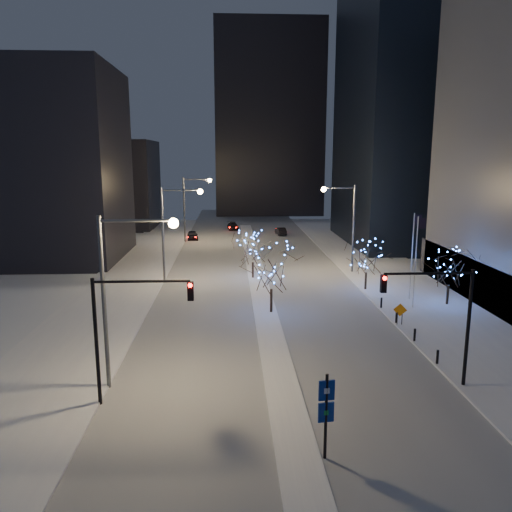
{
  "coord_description": "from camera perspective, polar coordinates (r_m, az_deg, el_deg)",
  "views": [
    {
      "loc": [
        -2.89,
        -25.21,
        13.12
      ],
      "look_at": [
        -0.79,
        15.37,
        5.0
      ],
      "focal_mm": 35.0,
      "sensor_mm": 36.0,
      "label": 1
    }
  ],
  "objects": [
    {
      "name": "road",
      "position": [
        61.69,
        -0.21,
        -0.97
      ],
      "size": [
        20.0,
        130.0,
        0.02
      ],
      "primitive_type": "cube",
      "color": "#9EA3AC",
      "rests_on": "ground"
    },
    {
      "name": "car_near",
      "position": [
        80.84,
        -7.26,
        2.37
      ],
      "size": [
        2.09,
        4.23,
        1.39
      ],
      "primitive_type": "imported",
      "rotation": [
        0.0,
        0.0,
        0.11
      ],
      "color": "black",
      "rests_on": "ground"
    },
    {
      "name": "flagpoles",
      "position": [
        46.22,
        17.69,
        0.39
      ],
      "size": [
        1.35,
        2.6,
        8.0
      ],
      "color": "silver",
      "rests_on": "east_sidewalk"
    },
    {
      "name": "west_sidewalk",
      "position": [
        48.35,
        -16.19,
        -4.81
      ],
      "size": [
        8.0,
        90.0,
        0.15
      ],
      "primitive_type": "cube",
      "color": "white",
      "rests_on": "ground"
    },
    {
      "name": "construction_sign",
      "position": [
        40.81,
        16.13,
        -6.15
      ],
      "size": [
        1.02,
        0.3,
        1.73
      ],
      "rotation": [
        0.0,
        0.0,
        -0.26
      ],
      "color": "black",
      "rests_on": "east_sidewalk"
    },
    {
      "name": "street_lamp_east",
      "position": [
        57.1,
        10.22,
        4.42
      ],
      "size": [
        3.9,
        0.56,
        10.0
      ],
      "color": "#595E66",
      "rests_on": "ground"
    },
    {
      "name": "traffic_signal_west",
      "position": [
        27.13,
        -14.73,
        -7.04
      ],
      "size": [
        5.26,
        0.43,
        7.0
      ],
      "color": "black",
      "rests_on": "ground"
    },
    {
      "name": "street_lamp_w_mid",
      "position": [
        52.97,
        -9.51,
        3.97
      ],
      "size": [
        4.4,
        0.56,
        10.0
      ],
      "color": "#595E66",
      "rests_on": "ground"
    },
    {
      "name": "traffic_signal_east",
      "position": [
        29.94,
        20.55,
        -5.66
      ],
      "size": [
        5.26,
        0.43,
        7.0
      ],
      "color": "black",
      "rests_on": "ground"
    },
    {
      "name": "horizon_block",
      "position": [
        117.81,
        1.43,
        15.14
      ],
      "size": [
        24.0,
        14.0,
        42.0
      ],
      "primitive_type": "cube",
      "color": "black",
      "rests_on": "ground"
    },
    {
      "name": "wayfinding_sign",
      "position": [
        22.78,
        8.02,
        -16.77
      ],
      "size": [
        0.71,
        0.19,
        3.99
      ],
      "rotation": [
        0.0,
        0.0,
        0.14
      ],
      "color": "black",
      "rests_on": "ground"
    },
    {
      "name": "holiday_tree_median_far",
      "position": [
        53.81,
        -0.36,
        0.91
      ],
      "size": [
        5.05,
        5.05,
        5.14
      ],
      "color": "black",
      "rests_on": "median"
    },
    {
      "name": "ground",
      "position": [
        28.57,
        3.31,
        -16.07
      ],
      "size": [
        160.0,
        160.0,
        0.0
      ],
      "primitive_type": "plane",
      "color": "white",
      "rests_on": "ground"
    },
    {
      "name": "east_sidewalk",
      "position": [
        50.34,
        18.02,
        -4.29
      ],
      "size": [
        10.0,
        90.0,
        0.15
      ],
      "primitive_type": "cube",
      "color": "white",
      "rests_on": "ground"
    },
    {
      "name": "filler_west_near",
      "position": [
        69.88,
        -24.36,
        9.4
      ],
      "size": [
        22.0,
        18.0,
        24.0
      ],
      "primitive_type": "cube",
      "color": "black",
      "rests_on": "ground"
    },
    {
      "name": "car_mid",
      "position": [
        85.18,
        2.85,
        2.86
      ],
      "size": [
        1.75,
        3.99,
        1.27
      ],
      "primitive_type": "imported",
      "rotation": [
        0.0,
        0.0,
        3.25
      ],
      "color": "black",
      "rests_on": "ground"
    },
    {
      "name": "street_lamp_w_far",
      "position": [
        77.73,
        -7.46,
        6.32
      ],
      "size": [
        4.4,
        0.56,
        10.0
      ],
      "color": "#595E66",
      "rests_on": "ground"
    },
    {
      "name": "holiday_tree_plaza_far",
      "position": [
        50.29,
        12.54,
        -0.16
      ],
      "size": [
        4.73,
        4.73,
        5.07
      ],
      "color": "black",
      "rests_on": "east_sidewalk"
    },
    {
      "name": "median",
      "position": [
        56.8,
        0.04,
        -1.97
      ],
      "size": [
        2.0,
        80.0,
        0.15
      ],
      "primitive_type": "cube",
      "color": "white",
      "rests_on": "ground"
    },
    {
      "name": "holiday_tree_median_near",
      "position": [
        41.71,
        1.78,
        -1.42
      ],
      "size": [
        5.39,
        5.39,
        5.94
      ],
      "color": "black",
      "rests_on": "median"
    },
    {
      "name": "filler_west_far",
      "position": [
        98.11,
        -16.74,
        7.84
      ],
      "size": [
        18.0,
        16.0,
        16.0
      ],
      "primitive_type": "cube",
      "color": "black",
      "rests_on": "ground"
    },
    {
      "name": "bollards",
      "position": [
        39.59,
        16.67,
        -7.63
      ],
      "size": [
        0.16,
        12.16,
        0.9
      ],
      "color": "black",
      "rests_on": "east_sidewalk"
    },
    {
      "name": "holiday_tree_plaza_near",
      "position": [
        47.23,
        21.26,
        -1.18
      ],
      "size": [
        5.63,
        5.63,
        5.37
      ],
      "color": "black",
      "rests_on": "east_sidewalk"
    },
    {
      "name": "street_lamp_w_near",
      "position": [
        28.65,
        -15.08,
        -2.46
      ],
      "size": [
        4.4,
        0.56,
        10.0
      ],
      "color": "#595E66",
      "rests_on": "ground"
    },
    {
      "name": "car_far",
      "position": [
        91.11,
        -2.66,
        3.42
      ],
      "size": [
        2.26,
        4.59,
        1.28
      ],
      "primitive_type": "imported",
      "rotation": [
        0.0,
        0.0,
        0.11
      ],
      "color": "black",
      "rests_on": "ground"
    }
  ]
}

